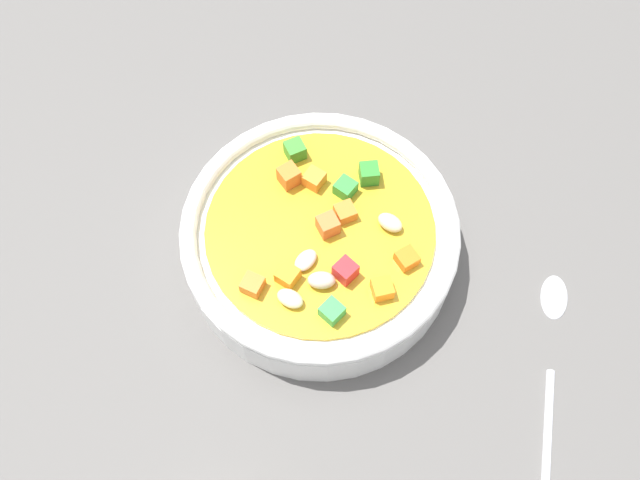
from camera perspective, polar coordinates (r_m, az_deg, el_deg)
ground_plane at (r=55.09cm, az=0.00°, el=-1.53°), size 140.00×140.00×2.00cm
soup_bowl_main at (r=51.83cm, az=0.01°, el=0.14°), size 20.90×20.90×5.81cm
spoon at (r=53.67cm, az=18.94°, el=-8.89°), size 18.85×2.29×0.80cm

